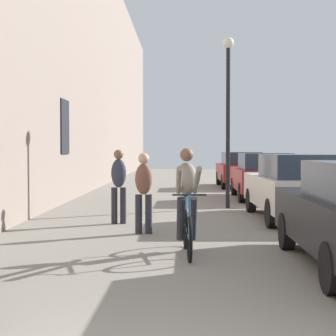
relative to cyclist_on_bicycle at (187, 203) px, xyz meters
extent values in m
cube|color=gray|center=(-4.02, 8.14, 4.75)|extent=(0.50, 68.00, 11.12)
cube|color=black|center=(-3.75, 8.00, 1.59)|extent=(0.04, 1.10, 1.70)
torus|color=black|center=(0.03, -0.64, -0.48)|extent=(0.09, 0.71, 0.71)
torus|color=black|center=(-0.02, 0.41, -0.48)|extent=(0.09, 0.71, 0.71)
cylinder|color=#286084|center=(-0.02, 0.32, -0.19)|extent=(0.05, 0.22, 0.58)
cylinder|color=#286084|center=(0.01, -0.18, 0.14)|extent=(0.08, 0.83, 0.14)
cylinder|color=#286084|center=(0.03, -0.62, -0.14)|extent=(0.04, 0.09, 0.67)
cylinder|color=#286084|center=(0.00, -0.09, -0.44)|extent=(0.09, 1.00, 0.12)
cylinder|color=black|center=(0.03, -0.59, 0.19)|extent=(0.52, 0.05, 0.03)
ellipsoid|color=black|center=(-0.01, 0.23, 0.12)|extent=(0.12, 0.24, 0.06)
ellipsoid|color=gray|center=(-0.01, 0.15, 0.40)|extent=(0.36, 0.37, 0.59)
sphere|color=brown|center=(-0.01, 0.11, 0.79)|extent=(0.22, 0.22, 0.22)
cylinder|color=#26262D|center=(0.10, 0.07, -0.26)|extent=(0.15, 0.40, 0.75)
cylinder|color=#26262D|center=(-0.10, 0.06, -0.26)|extent=(0.15, 0.40, 0.75)
cylinder|color=gray|center=(0.15, -0.24, 0.39)|extent=(0.14, 0.75, 0.48)
cylinder|color=gray|center=(-0.13, -0.25, 0.39)|extent=(0.11, 0.75, 0.48)
cylinder|color=#26262D|center=(-0.75, 1.98, -0.42)|extent=(0.14, 0.14, 0.79)
cylinder|color=#26262D|center=(-0.95, 1.98, -0.42)|extent=(0.14, 0.14, 0.79)
ellipsoid|color=brown|center=(-0.85, 1.98, 0.29)|extent=(0.35, 0.25, 0.62)
sphere|color=tan|center=(-0.85, 1.98, 0.70)|extent=(0.22, 0.22, 0.22)
cylinder|color=#26262D|center=(-1.42, 3.44, -0.40)|extent=(0.14, 0.14, 0.83)
cylinder|color=#26262D|center=(-1.62, 3.41, -0.40)|extent=(0.14, 0.14, 0.83)
ellipsoid|color=#2D3342|center=(-1.52, 3.42, 0.34)|extent=(0.37, 0.29, 0.65)
sphere|color=brown|center=(-1.52, 3.42, 0.77)|extent=(0.22, 0.22, 0.22)
cylinder|color=black|center=(1.24, 6.76, 1.49)|extent=(0.12, 0.12, 4.60)
sphere|color=silver|center=(1.24, 6.76, 3.93)|extent=(0.32, 0.32, 0.32)
cylinder|color=black|center=(1.69, 0.37, -0.50)|extent=(0.20, 0.62, 0.62)
cylinder|color=black|center=(1.67, -2.45, -0.50)|extent=(0.20, 0.62, 0.62)
cube|color=beige|center=(2.65, 4.31, -0.13)|extent=(1.93, 4.47, 0.72)
cube|color=#283342|center=(2.66, 3.77, 0.50)|extent=(1.59, 2.43, 0.54)
cylinder|color=black|center=(1.78, 5.75, -0.49)|extent=(0.22, 0.64, 0.64)
cylinder|color=black|center=(3.45, 5.79, -0.49)|extent=(0.22, 0.64, 0.64)
cylinder|color=black|center=(1.85, 2.83, -0.49)|extent=(0.22, 0.64, 0.64)
cube|color=maroon|center=(2.68, 9.72, -0.13)|extent=(1.89, 4.44, 0.72)
cube|color=#283342|center=(2.67, 9.19, 0.50)|extent=(1.57, 2.41, 0.53)
cylinder|color=black|center=(1.87, 11.19, -0.49)|extent=(0.21, 0.64, 0.64)
cylinder|color=black|center=(3.53, 11.17, -0.49)|extent=(0.21, 0.64, 0.64)
cylinder|color=black|center=(1.83, 8.28, -0.49)|extent=(0.21, 0.64, 0.64)
cylinder|color=black|center=(3.49, 8.25, -0.49)|extent=(0.21, 0.64, 0.64)
cube|color=maroon|center=(2.54, 15.57, -0.13)|extent=(1.86, 4.45, 0.72)
cube|color=#283342|center=(2.54, 15.04, 0.50)|extent=(1.56, 2.41, 0.54)
cylinder|color=black|center=(1.69, 17.03, -0.49)|extent=(0.21, 0.64, 0.64)
cylinder|color=black|center=(3.37, 17.04, -0.49)|extent=(0.21, 0.64, 0.64)
cylinder|color=black|center=(1.71, 14.10, -0.49)|extent=(0.21, 0.64, 0.64)
cylinder|color=black|center=(3.38, 14.11, -0.49)|extent=(0.21, 0.64, 0.64)
camera|label=1|loc=(-0.09, -8.65, 0.87)|focal=57.10mm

